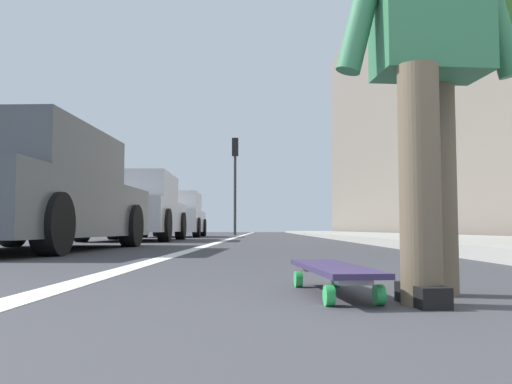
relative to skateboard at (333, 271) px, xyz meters
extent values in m
plane|color=#38383D|center=(8.61, 0.00, -0.09)|extent=(80.00, 80.00, 0.00)
cube|color=silver|center=(18.61, 1.15, -0.09)|extent=(52.00, 0.16, 0.01)
cube|color=#9E9B93|center=(16.61, -3.07, -0.03)|extent=(52.00, 3.20, 0.12)
cube|color=#6F665B|center=(20.61, -5.60, 6.39)|extent=(40.00, 1.20, 12.98)
cylinder|color=green|center=(0.29, 0.12, -0.06)|extent=(0.07, 0.04, 0.07)
cylinder|color=green|center=(0.31, -0.05, -0.06)|extent=(0.07, 0.04, 0.07)
cylinder|color=green|center=(-0.31, 0.05, -0.06)|extent=(0.07, 0.04, 0.07)
cylinder|color=green|center=(-0.29, -0.12, -0.06)|extent=(0.07, 0.04, 0.07)
cube|color=silver|center=(0.30, 0.03, -0.01)|extent=(0.07, 0.13, 0.02)
cube|color=silver|center=(-0.30, -0.03, -0.01)|extent=(0.07, 0.13, 0.02)
cube|color=#33284C|center=(0.00, 0.00, 0.01)|extent=(0.86, 0.29, 0.02)
cylinder|color=brown|center=(-0.28, -0.26, 0.32)|extent=(0.14, 0.14, 0.82)
cylinder|color=brown|center=(0.00, -0.41, 0.32)|extent=(0.14, 0.14, 0.82)
cube|color=black|center=(-0.28, -0.26, -0.06)|extent=(0.27, 0.13, 0.07)
cylinder|color=#33724C|center=(-0.12, -0.59, 1.03)|extent=(0.12, 0.24, 0.60)
cube|color=#4C5156|center=(4.47, 3.12, 0.42)|extent=(4.56, 1.97, 0.70)
cube|color=#4C5156|center=(4.32, 3.13, 1.07)|extent=(2.53, 1.77, 0.60)
cube|color=#4C606B|center=(5.56, 3.10, 1.07)|extent=(0.08, 1.63, 0.51)
cylinder|color=black|center=(5.89, 3.97, 0.21)|extent=(0.62, 0.24, 0.61)
cylinder|color=black|center=(5.85, 2.21, 0.21)|extent=(0.62, 0.24, 0.61)
cylinder|color=black|center=(3.05, 2.28, 0.21)|extent=(0.62, 0.24, 0.61)
cube|color=#B7B7BC|center=(10.30, 3.17, 0.46)|extent=(4.31, 1.89, 0.70)
cube|color=#B7B7BC|center=(10.15, 3.16, 1.11)|extent=(2.39, 1.70, 0.60)
cube|color=#4C606B|center=(11.33, 3.20, 1.11)|extent=(0.09, 1.56, 0.51)
cylinder|color=black|center=(11.60, 4.05, 0.25)|extent=(0.69, 0.24, 0.68)
cylinder|color=black|center=(11.65, 2.37, 0.25)|extent=(0.69, 0.24, 0.68)
cylinder|color=black|center=(8.96, 3.97, 0.25)|extent=(0.69, 0.24, 0.68)
cylinder|color=black|center=(9.01, 2.29, 0.25)|extent=(0.69, 0.24, 0.68)
cube|color=silver|center=(16.22, 3.24, 0.43)|extent=(4.29, 1.88, 0.70)
cube|color=silver|center=(16.07, 3.23, 1.08)|extent=(2.38, 1.68, 0.60)
cube|color=#4C606B|center=(17.23, 3.27, 1.08)|extent=(0.10, 1.52, 0.51)
cylinder|color=black|center=(17.50, 4.10, 0.22)|extent=(0.63, 0.24, 0.62)
cylinder|color=black|center=(17.56, 2.46, 0.22)|extent=(0.63, 0.24, 0.62)
cylinder|color=black|center=(14.87, 4.01, 0.22)|extent=(0.63, 0.24, 0.62)
cylinder|color=black|center=(14.93, 2.37, 0.22)|extent=(0.63, 0.24, 0.62)
cylinder|color=#2D2D2D|center=(22.18, 1.55, 1.67)|extent=(0.12, 0.12, 3.53)
cube|color=black|center=(22.18, 1.55, 3.83)|extent=(0.24, 0.28, 0.80)
sphere|color=#360606|center=(22.31, 1.55, 4.09)|extent=(0.16, 0.16, 0.16)
sphere|color=#392907|center=(22.31, 1.55, 3.83)|extent=(0.16, 0.16, 0.16)
sphere|color=green|center=(22.31, 1.55, 3.57)|extent=(0.16, 0.16, 0.16)
camera|label=1|loc=(-2.15, 0.27, 0.16)|focal=38.57mm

